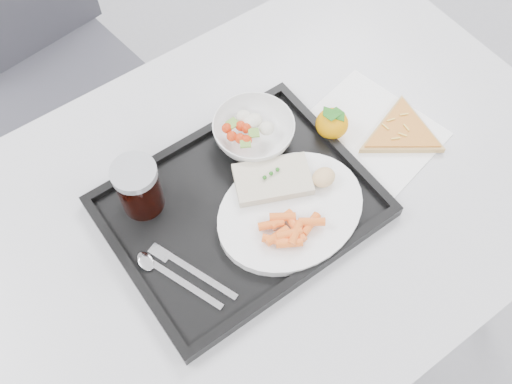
{
  "coord_description": "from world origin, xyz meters",
  "views": [
    {
      "loc": [
        -0.31,
        -0.1,
        1.65
      ],
      "look_at": [
        -0.01,
        0.3,
        0.77
      ],
      "focal_mm": 40.0,
      "sensor_mm": 36.0,
      "label": 1
    }
  ],
  "objects_px": {
    "chair": "(47,54)",
    "tray": "(241,208)",
    "salad_bowl": "(254,132)",
    "tangerine": "(332,124)",
    "pizza_slice": "(402,132)",
    "table": "(263,212)",
    "dinner_plate": "(290,211)",
    "cola_glass": "(138,187)"
  },
  "relations": [
    {
      "from": "chair",
      "to": "cola_glass",
      "type": "height_order",
      "value": "chair"
    },
    {
      "from": "tray",
      "to": "cola_glass",
      "type": "height_order",
      "value": "cola_glass"
    },
    {
      "from": "tangerine",
      "to": "chair",
      "type": "bearing_deg",
      "value": 113.62
    },
    {
      "from": "tray",
      "to": "dinner_plate",
      "type": "relative_size",
      "value": 1.67
    },
    {
      "from": "chair",
      "to": "dinner_plate",
      "type": "height_order",
      "value": "chair"
    },
    {
      "from": "salad_bowl",
      "to": "pizza_slice",
      "type": "height_order",
      "value": "salad_bowl"
    },
    {
      "from": "table",
      "to": "dinner_plate",
      "type": "relative_size",
      "value": 4.44
    },
    {
      "from": "chair",
      "to": "salad_bowl",
      "type": "distance_m",
      "value": 0.74
    },
    {
      "from": "table",
      "to": "dinner_plate",
      "type": "bearing_deg",
      "value": -81.02
    },
    {
      "from": "chair",
      "to": "tangerine",
      "type": "relative_size",
      "value": 11.58
    },
    {
      "from": "dinner_plate",
      "to": "tray",
      "type": "bearing_deg",
      "value": 134.12
    },
    {
      "from": "table",
      "to": "pizza_slice",
      "type": "xyz_separation_m",
      "value": [
        0.29,
        -0.05,
        0.08
      ]
    },
    {
      "from": "pizza_slice",
      "to": "chair",
      "type": "bearing_deg",
      "value": 117.87
    },
    {
      "from": "table",
      "to": "cola_glass",
      "type": "distance_m",
      "value": 0.25
    },
    {
      "from": "dinner_plate",
      "to": "chair",
      "type": "bearing_deg",
      "value": 100.11
    },
    {
      "from": "chair",
      "to": "dinner_plate",
      "type": "relative_size",
      "value": 3.44
    },
    {
      "from": "tangerine",
      "to": "table",
      "type": "bearing_deg",
      "value": -169.66
    },
    {
      "from": "table",
      "to": "tangerine",
      "type": "distance_m",
      "value": 0.21
    },
    {
      "from": "pizza_slice",
      "to": "table",
      "type": "bearing_deg",
      "value": 170.79
    },
    {
      "from": "dinner_plate",
      "to": "salad_bowl",
      "type": "bearing_deg",
      "value": 76.17
    },
    {
      "from": "table",
      "to": "salad_bowl",
      "type": "height_order",
      "value": "salad_bowl"
    },
    {
      "from": "chair",
      "to": "dinner_plate",
      "type": "bearing_deg",
      "value": -79.89
    },
    {
      "from": "pizza_slice",
      "to": "tangerine",
      "type": "bearing_deg",
      "value": 143.67
    },
    {
      "from": "dinner_plate",
      "to": "pizza_slice",
      "type": "bearing_deg",
      "value": 3.38
    },
    {
      "from": "chair",
      "to": "tray",
      "type": "height_order",
      "value": "chair"
    },
    {
      "from": "tangerine",
      "to": "pizza_slice",
      "type": "distance_m",
      "value": 0.14
    },
    {
      "from": "cola_glass",
      "to": "pizza_slice",
      "type": "height_order",
      "value": "cola_glass"
    },
    {
      "from": "chair",
      "to": "salad_bowl",
      "type": "bearing_deg",
      "value": -74.09
    },
    {
      "from": "tray",
      "to": "salad_bowl",
      "type": "bearing_deg",
      "value": 45.2
    },
    {
      "from": "table",
      "to": "tangerine",
      "type": "xyz_separation_m",
      "value": [
        0.18,
        0.03,
        0.1
      ]
    },
    {
      "from": "table",
      "to": "dinner_plate",
      "type": "distance_m",
      "value": 0.11
    },
    {
      "from": "chair",
      "to": "salad_bowl",
      "type": "relative_size",
      "value": 6.11
    },
    {
      "from": "salad_bowl",
      "to": "pizza_slice",
      "type": "distance_m",
      "value": 0.29
    },
    {
      "from": "chair",
      "to": "dinner_plate",
      "type": "xyz_separation_m",
      "value": [
        0.15,
        -0.83,
        0.24
      ]
    },
    {
      "from": "table",
      "to": "tangerine",
      "type": "height_order",
      "value": "tangerine"
    },
    {
      "from": "table",
      "to": "cola_glass",
      "type": "height_order",
      "value": "cola_glass"
    },
    {
      "from": "table",
      "to": "tangerine",
      "type": "relative_size",
      "value": 14.94
    },
    {
      "from": "salad_bowl",
      "to": "tangerine",
      "type": "bearing_deg",
      "value": -27.84
    },
    {
      "from": "cola_glass",
      "to": "table",
      "type": "bearing_deg",
      "value": -29.3
    },
    {
      "from": "chair",
      "to": "tangerine",
      "type": "bearing_deg",
      "value": -66.38
    },
    {
      "from": "dinner_plate",
      "to": "table",
      "type": "bearing_deg",
      "value": 98.98
    },
    {
      "from": "dinner_plate",
      "to": "pizza_slice",
      "type": "xyz_separation_m",
      "value": [
        0.28,
        0.02,
        -0.01
      ]
    }
  ]
}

